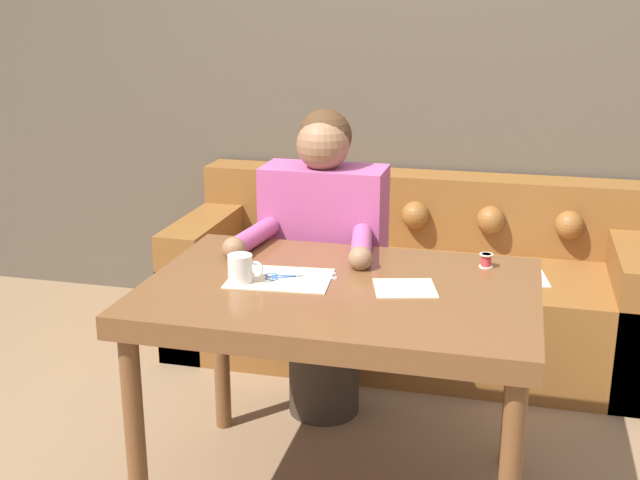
{
  "coord_description": "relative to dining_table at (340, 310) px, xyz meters",
  "views": [
    {
      "loc": [
        0.45,
        -2.13,
        1.6
      ],
      "look_at": [
        -0.14,
        0.24,
        0.86
      ],
      "focal_mm": 45.0,
      "sensor_mm": 36.0,
      "label": 1
    }
  ],
  "objects": [
    {
      "name": "pattern_paper_offcut",
      "position": [
        0.2,
        0.01,
        0.08
      ],
      "size": [
        0.22,
        0.21,
        0.0
      ],
      "color": "beige",
      "rests_on": "dining_table"
    },
    {
      "name": "mug",
      "position": [
        -0.3,
        -0.06,
        0.13
      ],
      "size": [
        0.11,
        0.08,
        0.09
      ],
      "color": "silver",
      "rests_on": "dining_table"
    },
    {
      "name": "thread_spool",
      "position": [
        0.42,
        0.28,
        0.1
      ],
      "size": [
        0.04,
        0.04,
        0.05
      ],
      "color": "red",
      "rests_on": "dining_table"
    },
    {
      "name": "pattern_paper_main",
      "position": [
        -0.19,
        0.0,
        0.08
      ],
      "size": [
        0.34,
        0.26,
        0.0
      ],
      "color": "beige",
      "rests_on": "dining_table"
    },
    {
      "name": "wall_back",
      "position": [
        0.05,
        1.69,
        0.63
      ],
      "size": [
        8.0,
        0.06,
        2.6
      ],
      "color": "brown",
      "rests_on": "ground_plane"
    },
    {
      "name": "scissors",
      "position": [
        -0.18,
        0.02,
        0.08
      ],
      "size": [
        0.23,
        0.13,
        0.01
      ],
      "color": "silver",
      "rests_on": "dining_table"
    },
    {
      "name": "couch",
      "position": [
        0.05,
        1.26,
        -0.38
      ],
      "size": [
        2.14,
        0.84,
        0.78
      ],
      "color": "brown",
      "rests_on": "ground_plane"
    },
    {
      "name": "dining_table",
      "position": [
        0.0,
        0.0,
        0.0
      ],
      "size": [
        1.2,
        0.83,
        0.76
      ],
      "color": "brown",
      "rests_on": "ground_plane"
    },
    {
      "name": "person",
      "position": [
        -0.19,
        0.56,
        -0.06
      ],
      "size": [
        0.51,
        0.59,
        1.21
      ],
      "color": "#33281E",
      "rests_on": "ground_plane"
    }
  ]
}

